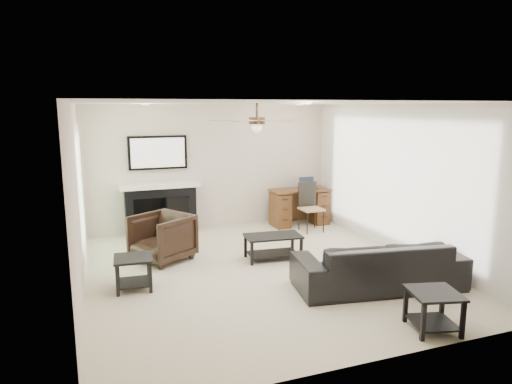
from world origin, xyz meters
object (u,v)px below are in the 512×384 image
at_px(sofa, 378,264).
at_px(desk, 299,207).
at_px(armchair, 162,237).
at_px(coffee_table, 273,247).
at_px(fireplace_unit, 160,186).

xyz_separation_m(sofa, desk, (0.46, 3.46, 0.05)).
distance_m(sofa, desk, 3.49).
distance_m(sofa, armchair, 3.37).
bearing_deg(coffee_table, fireplace_unit, 129.37).
distance_m(armchair, coffee_table, 1.80).
bearing_deg(coffee_table, sofa, -55.61).
relative_size(coffee_table, fireplace_unit, 0.47).
bearing_deg(coffee_table, desk, 58.87).
height_order(armchair, coffee_table, armchair).
bearing_deg(fireplace_unit, armchair, -98.01).
bearing_deg(desk, armchair, -156.85).
bearing_deg(fireplace_unit, desk, -6.04).
xyz_separation_m(sofa, armchair, (-2.60, 2.15, 0.05)).
bearing_deg(armchair, sofa, 18.59).
height_order(coffee_table, desk, desk).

